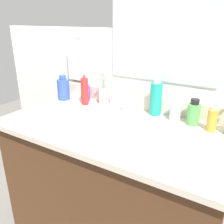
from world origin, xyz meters
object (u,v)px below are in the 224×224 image
at_px(hand_towel, 76,63).
at_px(bottle_oil_amber, 212,120).
at_px(faucet, 126,107).
at_px(bottle_toner_green, 194,113).
at_px(cup_white_ceramic, 104,95).
at_px(bottle_shampoo_blue, 63,89).
at_px(bottle_cream_purple, 86,92).
at_px(bottle_mouthwash_teal, 156,98).
at_px(bottle_spray_red, 85,91).
at_px(bottle_gel_clear, 175,111).

relative_size(hand_towel, bottle_oil_amber, 1.80).
relative_size(faucet, bottle_toner_green, 1.21).
height_order(faucet, cup_white_ceramic, cup_white_ceramic).
xyz_separation_m(bottle_shampoo_blue, bottle_toner_green, (0.81, 0.03, -0.01)).
bearing_deg(faucet, bottle_oil_amber, -0.74).
height_order(hand_towel, bottle_toner_green, hand_towel).
relative_size(bottle_cream_purple, bottle_mouthwash_teal, 0.58).
bearing_deg(bottle_oil_amber, bottle_spray_red, -179.28).
bearing_deg(bottle_shampoo_blue, bottle_oil_amber, 0.27).
height_order(bottle_spray_red, bottle_toner_green, bottle_spray_red).
bearing_deg(bottle_toner_green, bottle_shampoo_blue, -177.70).
distance_m(faucet, bottle_mouthwash_teal, 0.17).
height_order(bottle_shampoo_blue, bottle_spray_red, bottle_spray_red).
bearing_deg(cup_white_ceramic, bottle_shampoo_blue, -167.77).
relative_size(bottle_shampoo_blue, bottle_spray_red, 0.82).
bearing_deg(faucet, bottle_shampoo_blue, -178.72).
bearing_deg(bottle_toner_green, hand_towel, 173.60).
height_order(bottle_spray_red, bottle_mouthwash_teal, bottle_mouthwash_teal).
height_order(bottle_cream_purple, cup_white_ceramic, cup_white_ceramic).
bearing_deg(bottle_oil_amber, hand_towel, 172.46).
xyz_separation_m(hand_towel, cup_white_ceramic, (0.26, -0.06, -0.16)).
xyz_separation_m(hand_towel, faucet, (0.44, -0.11, -0.19)).
xyz_separation_m(bottle_cream_purple, bottle_toner_green, (0.67, -0.02, 0.00)).
distance_m(faucet, bottle_cream_purple, 0.32).
bearing_deg(bottle_mouthwash_teal, bottle_toner_green, -8.43).
xyz_separation_m(bottle_spray_red, bottle_toner_green, (0.64, 0.04, -0.03)).
distance_m(faucet, bottle_gel_clear, 0.27).
bearing_deg(bottle_mouthwash_teal, bottle_cream_purple, -178.74).
bearing_deg(cup_white_ceramic, faucet, -15.09).
height_order(bottle_cream_purple, bottle_shampoo_blue, bottle_shampoo_blue).
relative_size(bottle_shampoo_blue, cup_white_ceramic, 0.85).
relative_size(bottle_cream_purple, bottle_oil_amber, 1.02).
distance_m(hand_towel, bottle_mouthwash_teal, 0.60).
bearing_deg(bottle_gel_clear, hand_towel, 173.00).
relative_size(bottle_cream_purple, bottle_gel_clear, 1.14).
bearing_deg(bottle_shampoo_blue, hand_towel, 82.65).
relative_size(bottle_spray_red, cup_white_ceramic, 1.03).
xyz_separation_m(bottle_cream_purple, cup_white_ceramic, (0.13, 0.01, 0.00)).
bearing_deg(bottle_mouthwash_teal, bottle_oil_amber, -11.12).
distance_m(bottle_toner_green, cup_white_ceramic, 0.54).
relative_size(bottle_shampoo_blue, bottle_toner_green, 1.21).
relative_size(bottle_shampoo_blue, bottle_gel_clear, 1.45).
bearing_deg(hand_towel, bottle_spray_red, -38.48).
xyz_separation_m(hand_towel, bottle_mouthwash_teal, (0.59, -0.06, -0.12)).
bearing_deg(bottle_cream_purple, bottle_gel_clear, -1.80).
bearing_deg(bottle_shampoo_blue, bottle_mouthwash_teal, 6.05).
relative_size(hand_towel, bottle_cream_purple, 1.76).
height_order(hand_towel, bottle_spray_red, hand_towel).
xyz_separation_m(hand_towel, bottle_spray_red, (0.16, -0.13, -0.13)).
xyz_separation_m(faucet, bottle_mouthwash_teal, (0.15, 0.05, 0.07)).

